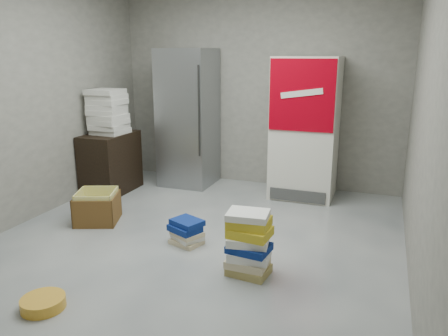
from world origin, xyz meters
The scene contains 10 objects.
ground centered at (0.00, 0.00, 0.00)m, with size 5.00×5.00×0.00m, color #B1B1AC.
room_shell centered at (0.00, 0.00, 1.80)m, with size 4.04×5.04×2.82m.
steel_fridge centered at (-0.90, 2.13, 0.95)m, with size 0.70×0.72×1.90m.
coke_cooler centered at (0.75, 2.12, 0.90)m, with size 0.80×0.73×1.80m.
wood_shelf centered at (-1.73, 1.40, 0.40)m, with size 0.50×0.80×0.80m, color black.
supply_box_stack centered at (-1.72, 1.39, 1.09)m, with size 0.44×0.45×0.58m.
phonebook_stack_main centered at (0.71, -0.17, 0.28)m, with size 0.39×0.32×0.56m.
phonebook_stack_side centered at (-0.05, 0.20, 0.13)m, with size 0.38×0.36×0.25m.
cardboard_box centered at (-1.23, 0.39, 0.15)m, with size 0.57×0.57×0.36m.
bucket_lid centered at (-0.56, -1.21, 0.04)m, with size 0.32×0.32×0.09m, color gold.
Camera 1 is at (1.69, -3.44, 1.84)m, focal length 35.00 mm.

